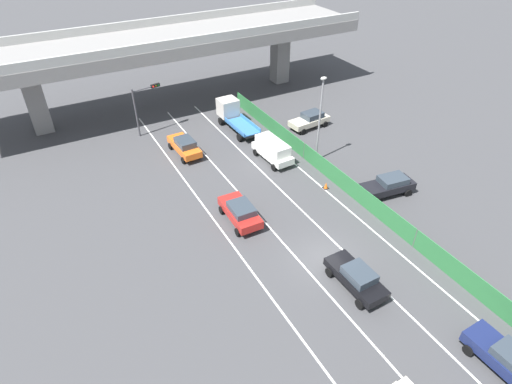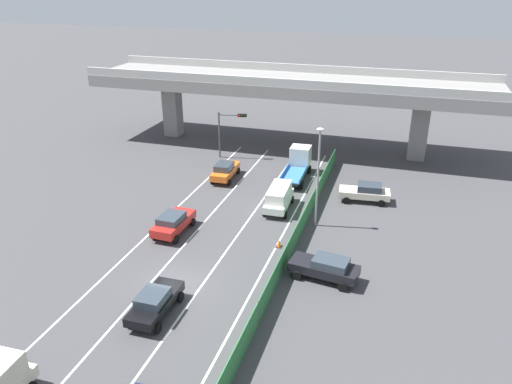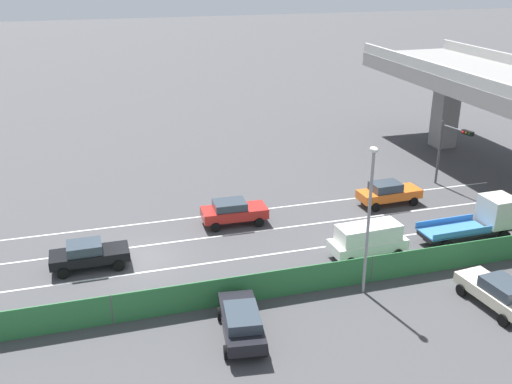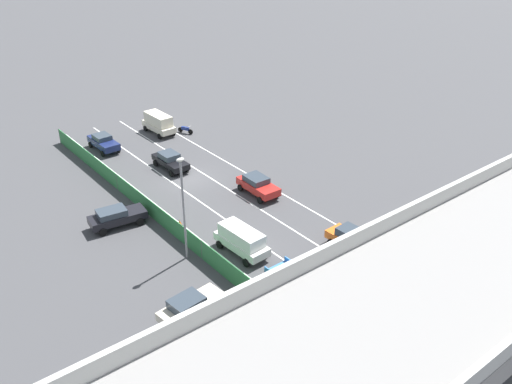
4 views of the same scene
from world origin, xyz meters
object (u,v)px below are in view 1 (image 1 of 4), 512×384
at_px(car_sedan_red, 240,212).
at_px(car_taxi_orange, 185,146).
at_px(traffic_cone, 326,186).
at_px(parked_sedan_cream, 310,120).
at_px(car_van_white, 273,149).
at_px(car_sedan_black, 356,277).
at_px(car_sedan_navy, 507,359).
at_px(flatbed_truck_blue, 232,114).
at_px(parked_sedan_dark, 389,185).
at_px(street_lamp, 320,113).
at_px(traffic_light, 144,100).

xyz_separation_m(car_sedan_red, car_taxi_orange, (-0.05, 11.60, 0.00)).
bearing_deg(traffic_cone, car_taxi_orange, 127.04).
distance_m(car_sedan_red, parked_sedan_cream, 17.21).
relative_size(car_van_white, car_sedan_black, 1.06).
relative_size(car_van_white, car_sedan_red, 1.07).
bearing_deg(parked_sedan_cream, traffic_cone, -117.72).
height_order(car_sedan_navy, parked_sedan_cream, parked_sedan_cream).
bearing_deg(car_sedan_black, car_van_white, 78.35).
xyz_separation_m(car_sedan_black, flatbed_truck_blue, (3.16, 24.24, 0.50)).
xyz_separation_m(car_sedan_navy, parked_sedan_dark, (5.80, 15.05, 0.01)).
distance_m(car_sedan_black, parked_sedan_cream, 22.40).
xyz_separation_m(car_sedan_red, car_sedan_black, (3.45, -9.50, -0.05)).
distance_m(car_taxi_orange, parked_sedan_dark, 19.06).
distance_m(flatbed_truck_blue, street_lamp, 11.42).
distance_m(car_taxi_orange, parked_sedan_cream, 13.81).
bearing_deg(car_sedan_navy, traffic_light, 103.40).
relative_size(flatbed_truck_blue, parked_sedan_cream, 1.37).
bearing_deg(flatbed_truck_blue, car_sedan_navy, -89.94).
distance_m(car_sedan_red, car_sedan_navy, 19.05).
bearing_deg(car_taxi_orange, street_lamp, -34.13).
bearing_deg(traffic_light, parked_sedan_cream, -24.77).
bearing_deg(parked_sedan_dark, car_sedan_navy, -111.07).
bearing_deg(car_sedan_navy, street_lamp, 80.58).
bearing_deg(car_taxi_orange, traffic_light, 106.29).
xyz_separation_m(car_van_white, flatbed_truck_blue, (-0.15, 8.19, 0.20)).
height_order(parked_sedan_cream, traffic_cone, parked_sedan_cream).
relative_size(car_sedan_red, car_taxi_orange, 0.94).
distance_m(car_sedan_red, parked_sedan_dark, 12.76).
height_order(car_van_white, car_sedan_navy, car_van_white).
bearing_deg(parked_sedan_dark, car_van_white, 121.27).
distance_m(flatbed_truck_blue, traffic_cone, 14.54).
distance_m(car_van_white, car_sedan_black, 16.39).
height_order(parked_sedan_dark, traffic_cone, parked_sedan_dark).
relative_size(car_sedan_black, car_sedan_navy, 1.01).
height_order(flatbed_truck_blue, traffic_light, traffic_light).
relative_size(car_sedan_navy, traffic_light, 0.87).
xyz_separation_m(flatbed_truck_blue, parked_sedan_cream, (7.10, -4.34, -0.46)).
distance_m(car_van_white, parked_sedan_cream, 7.95).
height_order(car_sedan_navy, street_lamp, street_lamp).
relative_size(parked_sedan_dark, traffic_light, 0.93).
bearing_deg(car_sedan_black, parked_sedan_cream, 62.74).
height_order(car_van_white, car_taxi_orange, car_van_white).
xyz_separation_m(car_sedan_black, car_sedan_navy, (3.20, -8.36, 0.02)).
distance_m(street_lamp, traffic_cone, 6.51).
distance_m(car_van_white, traffic_light, 14.15).
xyz_separation_m(car_sedan_black, traffic_light, (-5.24, 27.06, 2.74)).
bearing_deg(car_sedan_red, parked_sedan_cream, 37.22).
xyz_separation_m(car_van_white, traffic_light, (-8.55, 11.01, 2.45)).
relative_size(car_taxi_orange, parked_sedan_dark, 0.99).
height_order(car_sedan_navy, traffic_cone, car_sedan_navy).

